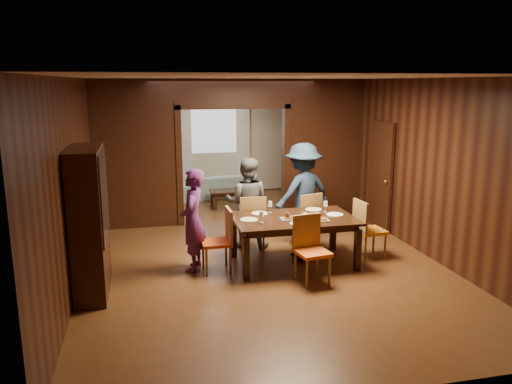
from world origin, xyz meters
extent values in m
plane|color=#513216|center=(0.00, 0.00, 0.00)|extent=(9.00, 9.00, 0.00)
cube|color=silver|center=(0.00, 0.00, 2.90)|extent=(5.50, 9.00, 0.02)
cube|color=black|center=(0.00, 4.50, 1.45)|extent=(5.50, 0.02, 2.90)
cube|color=black|center=(-2.75, 0.00, 1.45)|extent=(0.02, 9.00, 2.90)
cube|color=black|center=(2.75, 0.00, 1.45)|extent=(0.02, 9.00, 2.90)
cube|color=black|center=(-1.93, 1.60, 1.20)|extent=(1.65, 0.15, 2.40)
cube|color=black|center=(1.93, 1.60, 1.20)|extent=(1.65, 0.15, 2.40)
cube|color=black|center=(0.00, 1.60, 2.65)|extent=(5.50, 0.15, 0.50)
cube|color=beige|center=(0.00, 4.47, 1.45)|extent=(5.40, 0.04, 2.85)
imported|color=#542162|center=(-1.10, -0.96, 0.79)|extent=(0.52, 0.66, 1.57)
imported|color=#56575D|center=(-0.07, -0.06, 0.79)|extent=(0.93, 0.83, 1.58)
imported|color=#1D2E48|center=(0.97, 0.03, 0.89)|extent=(1.31, 1.01, 1.79)
imported|color=#92BDC0|center=(0.00, 3.85, 0.29)|extent=(2.09, 1.07, 0.58)
imported|color=black|center=(0.63, -0.89, 0.80)|extent=(0.30, 0.30, 0.07)
cube|color=black|center=(0.47, -1.05, 0.38)|extent=(1.90, 1.18, 0.76)
cube|color=black|center=(0.07, 2.80, 0.20)|extent=(0.80, 0.50, 0.40)
cube|color=black|center=(-2.53, -1.50, 1.00)|extent=(0.40, 1.20, 2.00)
cube|color=black|center=(2.70, 0.50, 1.05)|extent=(0.06, 0.90, 2.10)
cube|color=silver|center=(0.00, 4.44, 1.70)|extent=(1.20, 0.03, 1.30)
cube|color=white|center=(-0.75, 4.40, 1.25)|extent=(0.35, 0.06, 2.40)
cube|color=white|center=(0.75, 4.40, 1.25)|extent=(0.35, 0.06, 2.40)
cylinder|color=silver|center=(-0.25, -1.04, 0.77)|extent=(0.27, 0.27, 0.01)
cylinder|color=silver|center=(0.00, -0.71, 0.77)|extent=(0.27, 0.27, 0.01)
cylinder|color=silver|center=(0.93, -0.67, 0.77)|extent=(0.27, 0.27, 0.01)
cylinder|color=white|center=(1.16, -1.05, 0.77)|extent=(0.27, 0.27, 0.01)
cylinder|color=silver|center=(0.44, -1.42, 0.77)|extent=(0.27, 0.27, 0.01)
cube|color=gray|center=(0.39, -1.14, 0.78)|extent=(0.30, 0.20, 0.04)
cube|color=gray|center=(0.79, -1.32, 0.78)|extent=(0.30, 0.20, 0.04)
cylinder|color=silver|center=(0.55, -1.34, 0.83)|extent=(0.07, 0.07, 0.14)
camera|label=1|loc=(-1.78, -8.27, 2.83)|focal=35.00mm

